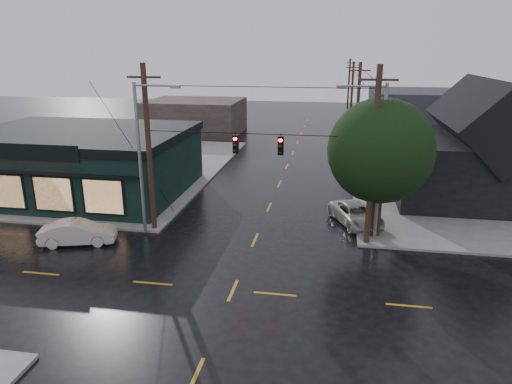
% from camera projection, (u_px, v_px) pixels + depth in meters
% --- Properties ---
extents(ground_plane, '(160.00, 160.00, 0.00)m').
position_uv_depth(ground_plane, '(233.00, 290.00, 21.52)').
color(ground_plane, black).
extents(sidewalk_nw, '(28.00, 28.00, 0.15)m').
position_uv_depth(sidewalk_nw, '(74.00, 167.00, 43.54)').
color(sidewalk_nw, slate).
rests_on(sidewalk_nw, ground).
extents(pizza_shop, '(16.30, 12.34, 4.90)m').
position_uv_depth(pizza_shop, '(80.00, 161.00, 35.35)').
color(pizza_shop, black).
rests_on(pizza_shop, ground).
extents(ne_building, '(12.60, 11.60, 8.75)m').
position_uv_depth(ne_building, '(480.00, 139.00, 33.71)').
color(ne_building, black).
rests_on(ne_building, ground).
extents(corner_tree, '(6.08, 6.08, 8.20)m').
position_uv_depth(corner_tree, '(380.00, 151.00, 26.11)').
color(corner_tree, black).
rests_on(corner_tree, ground).
extents(utility_pole_nw, '(2.00, 0.32, 10.15)m').
position_uv_depth(utility_pole_nw, '(155.00, 230.00, 28.69)').
color(utility_pole_nw, '#301C15').
rests_on(utility_pole_nw, ground).
extents(utility_pole_ne, '(2.00, 0.32, 10.15)m').
position_uv_depth(utility_pole_ne, '(366.00, 244.00, 26.57)').
color(utility_pole_ne, '#301C15').
rests_on(utility_pole_ne, ground).
extents(utility_pole_far_a, '(2.00, 0.32, 9.65)m').
position_uv_depth(utility_pole_far_a, '(354.00, 159.00, 46.77)').
color(utility_pole_far_a, '#301C15').
rests_on(utility_pole_far_a, ground).
extents(utility_pole_far_b, '(2.00, 0.32, 9.15)m').
position_uv_depth(utility_pole_far_b, '(350.00, 128.00, 65.56)').
color(utility_pole_far_b, '#301C15').
rests_on(utility_pole_far_b, ground).
extents(utility_pole_far_c, '(2.00, 0.32, 9.15)m').
position_uv_depth(utility_pole_far_c, '(347.00, 110.00, 84.35)').
color(utility_pole_far_c, '#301C15').
rests_on(utility_pole_far_c, ground).
extents(span_signal_assembly, '(13.00, 0.48, 1.23)m').
position_uv_depth(span_signal_assembly, '(258.00, 144.00, 25.89)').
color(span_signal_assembly, black).
rests_on(span_signal_assembly, ground).
extents(streetlight_nw, '(5.40, 0.30, 9.15)m').
position_uv_depth(streetlight_nw, '(146.00, 234.00, 28.08)').
color(streetlight_nw, gray).
rests_on(streetlight_nw, ground).
extents(streetlight_ne, '(5.40, 0.30, 9.15)m').
position_uv_depth(streetlight_ne, '(374.00, 240.00, 27.15)').
color(streetlight_ne, gray).
rests_on(streetlight_ne, ground).
extents(bg_building_west, '(12.00, 10.00, 4.40)m').
position_uv_depth(bg_building_west, '(196.00, 117.00, 60.71)').
color(bg_building_west, '#2F2722').
rests_on(bg_building_west, ground).
extents(bg_building_east, '(14.00, 12.00, 5.60)m').
position_uv_depth(bg_building_east, '(425.00, 112.00, 60.35)').
color(bg_building_east, '#28292D').
rests_on(bg_building_east, ground).
extents(sedan_cream, '(4.49, 2.64, 1.40)m').
position_uv_depth(sedan_cream, '(78.00, 232.00, 26.47)').
color(sedan_cream, beige).
rests_on(sedan_cream, ground).
extents(suv_silver, '(3.93, 5.27, 1.33)m').
position_uv_depth(suv_silver, '(356.00, 214.00, 29.43)').
color(suv_silver, '#AEAEA1').
rests_on(suv_silver, ground).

